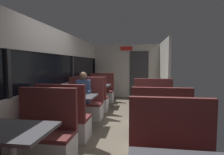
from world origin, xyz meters
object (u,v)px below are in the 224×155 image
(bench_mid_window_facing_entry, at_px, (85,106))
(bench_rear_aisle_facing_entry, at_px, (153,111))
(dining_table_mid_window, at_px, (76,100))
(dining_table_far_window, at_px, (97,88))
(dining_table_near_window, at_px, (11,138))
(seated_passenger, at_px, (84,99))
(coffee_cup_primary, at_px, (66,94))
(bench_near_window_facing_entry, at_px, (43,139))
(bench_far_window_facing_end, at_px, (92,100))
(bench_mid_window_facing_end, at_px, (64,123))
(bench_far_window_facing_entry, at_px, (101,93))
(dining_table_rear_aisle, at_px, (156,104))
(bench_rear_aisle_facing_end, at_px, (160,131))

(bench_mid_window_facing_entry, distance_m, bench_rear_aisle_facing_entry, 1.80)
(dining_table_mid_window, distance_m, dining_table_far_window, 2.20)
(dining_table_near_window, bearing_deg, bench_rear_aisle_facing_entry, 56.43)
(seated_passenger, relative_size, coffee_cup_primary, 14.00)
(bench_near_window_facing_entry, bearing_deg, dining_table_mid_window, 90.00)
(bench_rear_aisle_facing_entry, bearing_deg, bench_far_window_facing_end, 150.83)
(dining_table_mid_window, height_order, seated_passenger, seated_passenger)
(coffee_cup_primary, bearing_deg, bench_mid_window_facing_entry, 76.45)
(dining_table_near_window, distance_m, bench_rear_aisle_facing_entry, 3.25)
(bench_mid_window_facing_end, bearing_deg, dining_table_mid_window, 90.00)
(dining_table_far_window, distance_m, bench_rear_aisle_facing_entry, 2.49)
(bench_far_window_facing_entry, height_order, seated_passenger, seated_passenger)
(dining_table_near_window, bearing_deg, bench_mid_window_facing_end, 90.00)
(dining_table_far_window, distance_m, bench_far_window_facing_end, 0.77)
(dining_table_mid_window, xyz_separation_m, bench_far_window_facing_entry, (0.00, 2.90, -0.31))
(bench_mid_window_facing_end, distance_m, bench_rear_aisle_facing_entry, 2.15)
(dining_table_rear_aisle, bearing_deg, coffee_cup_primary, 177.13)
(dining_table_far_window, bearing_deg, bench_mid_window_facing_end, -90.00)
(bench_far_window_facing_entry, bearing_deg, dining_table_mid_window, -90.00)
(dining_table_rear_aisle, relative_size, bench_rear_aisle_facing_entry, 0.82)
(seated_passenger, bearing_deg, dining_table_far_window, 90.00)
(bench_far_window_facing_entry, distance_m, seated_passenger, 2.28)
(bench_near_window_facing_entry, distance_m, seated_passenger, 2.14)
(dining_table_mid_window, bearing_deg, coffee_cup_primary, -152.48)
(bench_rear_aisle_facing_entry, bearing_deg, bench_mid_window_facing_entry, 173.62)
(bench_rear_aisle_facing_end, xyz_separation_m, coffee_cup_primary, (-1.98, 0.80, 0.46))
(bench_far_window_facing_entry, bearing_deg, dining_table_far_window, -90.00)
(dining_table_mid_window, height_order, bench_far_window_facing_end, bench_far_window_facing_end)
(bench_mid_window_facing_end, height_order, bench_mid_window_facing_entry, same)
(bench_far_window_facing_end, xyz_separation_m, dining_table_rear_aisle, (1.79, -1.70, 0.31))
(seated_passenger, bearing_deg, bench_mid_window_facing_end, -90.00)
(dining_table_mid_window, relative_size, bench_far_window_facing_end, 0.82)
(dining_table_near_window, relative_size, coffee_cup_primary, 10.00)
(bench_rear_aisle_facing_entry, relative_size, coffee_cup_primary, 12.22)
(bench_mid_window_facing_entry, xyz_separation_m, bench_far_window_facing_entry, (0.00, 2.20, 0.00))
(bench_far_window_facing_entry, bearing_deg, bench_far_window_facing_end, -90.00)
(dining_table_far_window, relative_size, bench_rear_aisle_facing_end, 0.82)
(dining_table_near_window, distance_m, bench_mid_window_facing_end, 1.53)
(coffee_cup_primary, bearing_deg, bench_near_window_facing_entry, -82.15)
(dining_table_near_window, distance_m, dining_table_rear_aisle, 2.68)
(dining_table_near_window, relative_size, dining_table_far_window, 1.00)
(seated_passenger, bearing_deg, bench_rear_aisle_facing_entry, -4.08)
(dining_table_near_window, xyz_separation_m, bench_far_window_facing_end, (0.00, 3.70, -0.31))
(dining_table_mid_window, xyz_separation_m, bench_mid_window_facing_end, (0.00, -0.70, -0.31))
(bench_rear_aisle_facing_end, xyz_separation_m, seated_passenger, (-1.79, 1.53, 0.21))
(dining_table_rear_aisle, bearing_deg, bench_mid_window_facing_end, -164.41)
(bench_rear_aisle_facing_end, height_order, seated_passenger, seated_passenger)
(dining_table_near_window, height_order, bench_rear_aisle_facing_entry, bench_rear_aisle_facing_entry)
(dining_table_rear_aisle, bearing_deg, bench_mid_window_facing_entry, 153.32)
(dining_table_far_window, bearing_deg, dining_table_rear_aisle, -53.26)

